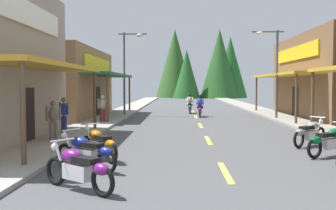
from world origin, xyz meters
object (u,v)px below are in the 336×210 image
pedestrian_browsing (64,113)px  pedestrian_waiting (54,119)px  streetlamp_right (272,61)px  motorcycle_parked_left_1 (86,152)px  streetlamp_left (128,62)px  motorcycle_parked_right_3 (310,133)px  rider_cruising_trailing (190,105)px  rider_cruising_lead (200,107)px  motorcycle_parked_right_2 (330,141)px  motorcycle_parked_left_0 (79,168)px  pedestrian_strolling (103,107)px  motorcycle_parked_left_2 (99,143)px

pedestrian_browsing → pedestrian_waiting: bearing=-140.9°
streetlamp_right → motorcycle_parked_left_1: streetlamp_right is taller
streetlamp_left → motorcycle_parked_right_3: (8.29, -13.41, -3.38)m
motorcycle_parked_right_3 → rider_cruising_trailing: size_ratio=0.77×
streetlamp_left → rider_cruising_trailing: streetlamp_left is taller
pedestrian_waiting → motorcycle_parked_left_1: bearing=178.5°
rider_cruising_lead → pedestrian_waiting: 13.78m
motorcycle_parked_right_2 → motorcycle_parked_left_1: bearing=164.4°
motorcycle_parked_left_0 → pedestrian_browsing: (-3.00, 8.99, 0.47)m
motorcycle_parked_right_2 → streetlamp_left: bearing=85.5°
motorcycle_parked_right_2 → rider_cruising_trailing: (-3.79, 18.13, 0.17)m
rider_cruising_lead → pedestrian_strolling: size_ratio=1.30×
streetlamp_right → rider_cruising_lead: bearing=155.0°
rider_cruising_lead → pedestrian_browsing: bearing=150.6°
pedestrian_strolling → pedestrian_waiting: bearing=-179.7°
motorcycle_parked_right_3 → rider_cruising_lead: rider_cruising_lead is taller
motorcycle_parked_left_0 → motorcycle_parked_left_2: bearing=-49.0°
streetlamp_left → motorcycle_parked_left_1: size_ratio=3.17×
streetlamp_right → streetlamp_left: bearing=164.2°
rider_cruising_lead → motorcycle_parked_right_2: bearing=-163.9°
streetlamp_right → pedestrian_browsing: (-10.98, -7.86, -2.77)m
motorcycle_parked_left_1 → pedestrian_waiting: size_ratio=1.16×
motorcycle_parked_left_0 → motorcycle_parked_left_1: size_ratio=0.96×
streetlamp_right → rider_cruising_trailing: size_ratio=2.65×
rider_cruising_trailing → motorcycle_parked_left_0: bearing=173.9°
motorcycle_parked_right_3 → motorcycle_parked_left_0: (-6.78, -6.12, 0.00)m
streetlamp_right → rider_cruising_lead: size_ratio=2.65×
motorcycle_parked_right_3 → pedestrian_browsing: bearing=121.3°
streetlamp_left → rider_cruising_lead: size_ratio=2.76×
motorcycle_parked_right_2 → pedestrian_waiting: 9.77m
streetlamp_right → rider_cruising_lead: streetlamp_right is taller
streetlamp_left → motorcycle_parked_right_2: size_ratio=3.18×
motorcycle_parked_left_1 → motorcycle_parked_left_2: bearing=-59.5°
rider_cruising_lead → pedestrian_strolling: 7.60m
motorcycle_parked_left_0 → rider_cruising_lead: rider_cruising_lead is taller
motorcycle_parked_left_2 → rider_cruising_lead: 16.03m
motorcycle_parked_right_3 → pedestrian_strolling: pedestrian_strolling is taller
motorcycle_parked_right_2 → pedestrian_browsing: size_ratio=1.12×
motorcycle_parked_left_0 → pedestrian_waiting: size_ratio=1.11×
pedestrian_waiting → pedestrian_strolling: (0.41, 7.41, 0.02)m
motorcycle_parked_right_2 → motorcycle_parked_right_3: same height
motorcycle_parked_left_0 → rider_cruising_trailing: bearing=-61.2°
motorcycle_parked_right_3 → rider_cruising_trailing: 16.55m
streetlamp_right → pedestrian_browsing: streetlamp_right is taller
motorcycle_parked_right_3 → rider_cruising_lead: (-3.24, 12.80, 0.17)m
streetlamp_left → streetlamp_right: bearing=-15.8°
streetlamp_left → pedestrian_browsing: bearing=-98.1°
streetlamp_right → rider_cruising_trailing: 7.97m
streetlamp_right → pedestrian_browsing: size_ratio=3.41×
rider_cruising_lead → rider_cruising_trailing: size_ratio=1.00×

